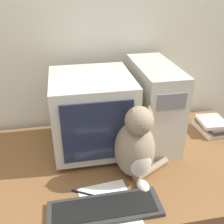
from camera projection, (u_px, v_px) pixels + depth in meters
The scene contains 9 objects.
wall_back at pixel (90, 33), 1.48m from camera, with size 7.00×0.05×2.50m.
desk at pixel (107, 212), 1.48m from camera, with size 1.67×0.83×0.71m.
crt_monitor at pixel (92, 112), 1.34m from camera, with size 0.40×0.41×0.40m.
computer_tower at pixel (153, 104), 1.41m from camera, with size 0.19×0.46×0.43m.
keyboard at pixel (105, 209), 1.04m from camera, with size 0.45×0.15×0.02m.
cat at pixel (136, 147), 1.16m from camera, with size 0.29×0.26×0.37m.
book_stack at pixel (211, 125), 1.56m from camera, with size 0.15×0.21×0.07m.
pen at pixel (87, 194), 1.11m from camera, with size 0.12×0.07×0.01m.
paper_sheet at pixel (110, 209), 1.05m from camera, with size 0.24×0.32×0.00m.
Camera 1 is at (-0.17, -0.61, 1.54)m, focal length 42.00 mm.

